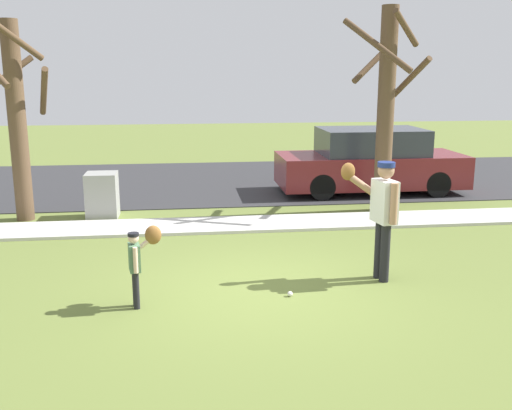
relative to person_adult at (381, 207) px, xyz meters
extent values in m
plane|color=olive|center=(-1.83, 3.28, -1.11)|extent=(48.00, 48.00, 0.00)
cube|color=beige|center=(-1.83, 3.38, -1.08)|extent=(36.00, 1.20, 0.06)
cube|color=#2D2D30|center=(-1.83, 8.38, -1.10)|extent=(36.00, 6.80, 0.02)
cylinder|color=black|center=(0.06, -0.09, -0.67)|extent=(0.14, 0.14, 0.89)
cylinder|color=black|center=(0.03, 0.08, -0.67)|extent=(0.14, 0.14, 0.89)
cube|color=silver|center=(0.04, -0.01, 0.09)|extent=(0.31, 0.46, 0.63)
sphere|color=#A87A5B|center=(0.04, -0.01, 0.55)|extent=(0.24, 0.24, 0.24)
cylinder|color=navy|center=(0.04, -0.01, 0.64)|extent=(0.25, 0.25, 0.07)
cylinder|color=#A87A5B|center=(0.09, -0.27, 0.11)|extent=(0.10, 0.10, 0.59)
cylinder|color=#A87A5B|center=(-0.27, 0.21, 0.32)|extent=(0.56, 0.20, 0.43)
ellipsoid|color=brown|center=(-0.47, 0.17, 0.52)|extent=(0.24, 0.18, 0.26)
cylinder|color=black|center=(-3.54, -0.59, -0.86)|extent=(0.08, 0.08, 0.51)
cylinder|color=black|center=(-3.52, -0.69, -0.86)|extent=(0.08, 0.08, 0.51)
cube|color=#4C7251|center=(-3.53, -0.64, -0.42)|extent=(0.18, 0.27, 0.36)
sphere|color=beige|center=(-3.53, -0.64, -0.16)|extent=(0.14, 0.14, 0.14)
cylinder|color=black|center=(-3.53, -0.64, -0.11)|extent=(0.15, 0.15, 0.04)
cylinder|color=beige|center=(-3.41, -0.46, -0.29)|extent=(0.32, 0.11, 0.24)
ellipsoid|color=brown|center=(-3.29, -0.44, -0.18)|extent=(0.24, 0.18, 0.26)
cylinder|color=beige|center=(-3.51, -0.79, -0.41)|extent=(0.06, 0.06, 0.34)
sphere|color=white|center=(-1.44, -0.52, -1.08)|extent=(0.07, 0.07, 0.07)
cube|color=gray|center=(-4.61, 4.43, -0.63)|extent=(0.65, 0.67, 0.97)
cylinder|color=brown|center=(1.51, 4.30, 1.09)|extent=(0.37, 0.37, 4.41)
cylinder|color=brown|center=(2.05, 4.47, 1.76)|extent=(0.53, 1.36, 1.02)
cylinder|color=brown|center=(1.28, 4.69, 2.11)|extent=(1.05, 0.69, 0.85)
cylinder|color=brown|center=(1.10, 3.82, 2.46)|extent=(1.26, 1.11, 1.14)
cylinder|color=brown|center=(1.75, 4.00, 2.82)|extent=(0.84, 0.72, 0.74)
cylinder|color=brown|center=(-6.21, 4.43, 0.93)|extent=(0.36, 0.36, 4.08)
cylinder|color=brown|center=(-5.68, 4.60, 1.54)|extent=(0.53, 1.36, 1.02)
cylinder|color=brown|center=(-6.44, 4.83, 1.86)|extent=(1.05, 0.68, 0.85)
cylinder|color=brown|center=(-5.97, 4.14, 2.51)|extent=(0.83, 0.72, 0.73)
cube|color=maroon|center=(1.88, 6.32, -0.52)|extent=(4.70, 1.90, 0.80)
cube|color=#2D333D|center=(1.88, 6.32, 0.21)|extent=(2.58, 1.75, 0.65)
cylinder|color=black|center=(3.34, 7.16, -0.77)|extent=(0.64, 0.22, 0.64)
cylinder|color=black|center=(3.34, 5.48, -0.77)|extent=(0.64, 0.22, 0.64)
cylinder|color=black|center=(0.42, 7.16, -0.77)|extent=(0.64, 0.22, 0.64)
cylinder|color=black|center=(0.42, 5.48, -0.77)|extent=(0.64, 0.22, 0.64)
camera|label=1|loc=(-2.85, -8.05, 1.95)|focal=41.01mm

